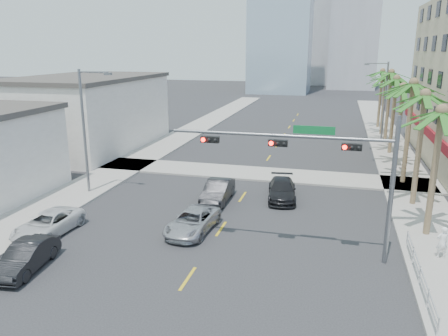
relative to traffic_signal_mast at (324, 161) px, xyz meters
name	(u,v)px	position (x,y,z in m)	size (l,w,h in m)	color
ground	(153,330)	(-5.78, -7.95, -5.06)	(260.00, 260.00, 0.00)	#262628
sidewalk_right	(412,192)	(6.22, 12.05, -4.99)	(4.00, 120.00, 0.15)	gray
sidewalk_left	(118,170)	(-17.78, 12.05, -4.99)	(4.00, 120.00, 0.15)	gray
sidewalk_cross	(258,174)	(-5.78, 14.05, -4.99)	(80.00, 4.00, 0.15)	gray
building_left_far	(88,114)	(-25.28, 20.05, -1.46)	(11.00, 18.00, 7.20)	beige
tower_far_center	(312,11)	(-8.78, 117.05, 15.94)	(16.00, 16.00, 42.00)	#ADADB2
traffic_signal_mast	(324,161)	(0.00, 0.00, 0.00)	(11.12, 0.54, 7.20)	slate
palm_tree_0	(442,113)	(5.82, 4.05, 2.02)	(4.80, 4.80, 7.80)	brown
palm_tree_1	(425,96)	(5.82, 9.25, 2.37)	(4.80, 4.80, 8.16)	brown
palm_tree_2	(413,84)	(5.82, 14.45, 2.72)	(4.80, 4.80, 8.52)	brown
palm_tree_3	(403,88)	(5.82, 19.65, 2.02)	(4.80, 4.80, 7.80)	brown
palm_tree_4	(397,80)	(5.82, 24.85, 2.37)	(4.80, 4.80, 8.16)	brown
palm_tree_5	(391,73)	(5.82, 30.05, 2.72)	(4.80, 4.80, 8.52)	brown
palm_tree_6	(386,77)	(5.82, 35.25, 2.02)	(4.80, 4.80, 7.80)	brown
palm_tree_7	(383,72)	(5.82, 40.45, 2.37)	(4.80, 4.80, 8.16)	brown
streetlight_left	(86,126)	(-16.78, 6.05, 0.00)	(2.55, 0.25, 9.00)	slate
streetlight_right	(383,98)	(5.21, 30.05, 0.00)	(2.55, 0.25, 9.00)	slate
guardrail	(420,273)	(4.52, -1.95, -4.39)	(0.08, 8.08, 1.00)	silver
car_parked_mid	(26,257)	(-13.58, -5.08, -4.38)	(1.43, 4.11, 1.36)	black
car_parked_far	(48,224)	(-15.18, -1.20, -4.41)	(2.16, 4.68, 1.30)	silver
car_lane_left	(218,191)	(-7.28, 6.73, -4.32)	(1.57, 4.51, 1.49)	black
car_lane_center	(193,221)	(-7.28, 1.26, -4.42)	(2.14, 4.64, 1.29)	silver
car_lane_right	(282,190)	(-2.99, 8.34, -4.38)	(1.91, 4.70, 1.36)	black
pedestrian	(442,242)	(5.97, 1.04, -4.08)	(0.61, 0.40, 1.66)	white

